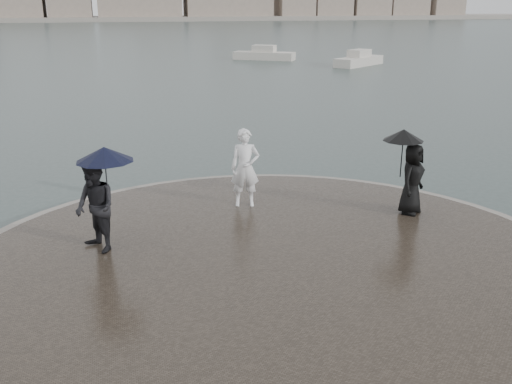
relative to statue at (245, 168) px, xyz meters
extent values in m
cylinder|color=gray|center=(-0.30, -3.57, -1.13)|extent=(12.50, 12.50, 0.32)
cylinder|color=#2D261E|center=(-0.30, -3.57, -1.11)|extent=(11.90, 11.90, 0.36)
imported|color=white|center=(0.00, 0.00, 0.00)|extent=(0.75, 0.57, 1.85)
imported|color=black|center=(-3.36, -1.85, -0.03)|extent=(1.02, 1.09, 1.79)
cylinder|color=black|center=(-3.11, -1.75, 0.42)|extent=(0.02, 0.02, 0.90)
cone|color=black|center=(-3.11, -1.75, 0.97)|extent=(1.10, 1.10, 0.28)
imported|color=black|center=(3.56, -1.41, -0.11)|extent=(0.94, 0.91, 1.63)
cylinder|color=black|center=(3.31, -1.31, 0.37)|extent=(0.02, 0.02, 0.90)
cone|color=black|center=(3.31, -1.31, 0.89)|extent=(0.91, 0.91, 0.26)
cube|color=gray|center=(-0.30, 155.93, -0.69)|extent=(260.00, 20.00, 1.20)
cube|color=gray|center=(-24.30, 152.93, 3.71)|extent=(11.00, 10.00, 10.00)
cube|color=gray|center=(-12.30, 152.93, 4.21)|extent=(11.00, 10.00, 11.00)
cube|color=gray|center=(-0.30, 152.93, 3.21)|extent=(10.00, 10.00, 9.00)
cube|color=gray|center=(23.70, 152.93, 3.71)|extent=(11.00, 10.00, 10.00)
cube|color=gray|center=(49.70, 152.93, 3.21)|extent=(10.00, 10.00, 9.00)
cube|color=gray|center=(60.70, 152.93, 4.21)|extent=(11.00, 10.00, 11.00)
cube|color=gray|center=(72.70, 152.93, 3.71)|extent=(11.00, 10.00, 10.00)
cube|color=gray|center=(97.70, 152.93, 3.21)|extent=(10.00, 10.00, 9.00)
cube|color=beige|center=(10.61, 38.54, -1.04)|extent=(5.52, 4.25, 0.90)
cube|color=beige|center=(10.61, 38.54, -0.44)|extent=(2.33, 2.07, 0.90)
cube|color=beige|center=(16.89, 31.79, -1.04)|extent=(5.35, 4.59, 0.90)
cube|color=beige|center=(16.89, 31.79, -0.44)|extent=(2.32, 2.16, 0.90)
camera|label=1|loc=(-2.85, -12.52, 3.69)|focal=40.00mm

